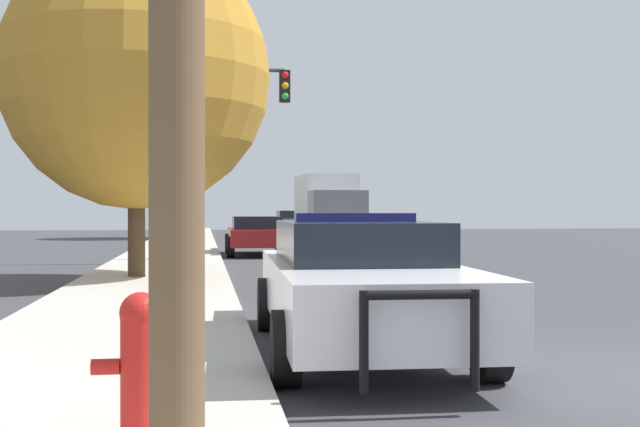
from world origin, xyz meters
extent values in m
cube|color=#BCB7AD|center=(-5.10, 0.00, 0.07)|extent=(3.00, 110.00, 0.13)
cube|color=white|center=(-2.51, 1.71, 0.63)|extent=(1.97, 5.20, 0.62)
cube|color=black|center=(-2.50, 1.96, 1.15)|extent=(1.64, 2.72, 0.42)
cylinder|color=black|center=(-1.68, 0.08, 0.32)|extent=(0.26, 0.66, 0.65)
cylinder|color=black|center=(-3.45, 0.14, 0.32)|extent=(0.26, 0.66, 0.65)
cylinder|color=black|center=(-1.58, 3.27, 0.32)|extent=(0.26, 0.66, 0.65)
cylinder|color=black|center=(-3.34, 3.33, 0.32)|extent=(0.26, 0.66, 0.65)
cylinder|color=black|center=(-2.19, -1.00, 0.55)|extent=(0.07, 0.07, 0.74)
cylinder|color=black|center=(-3.00, -0.97, 0.55)|extent=(0.07, 0.07, 0.74)
cylinder|color=black|center=(-2.60, -0.99, 0.88)|extent=(0.86, 0.10, 0.07)
cube|color=navy|center=(-2.50, 1.96, 1.41)|extent=(1.30, 0.24, 0.09)
cube|color=navy|center=(-1.60, 1.68, 0.67)|extent=(0.13, 3.70, 0.17)
cylinder|color=red|center=(-4.50, -1.68, 0.49)|extent=(0.24, 0.24, 0.71)
sphere|color=red|center=(-4.50, -1.68, 0.87)|extent=(0.25, 0.25, 0.25)
cylinder|color=red|center=(-4.71, -1.68, 0.56)|extent=(0.17, 0.09, 0.09)
cylinder|color=red|center=(-4.30, -1.68, 0.56)|extent=(0.17, 0.09, 0.09)
cylinder|color=#424247|center=(-5.17, 16.10, 2.87)|extent=(0.16, 0.16, 5.48)
cylinder|color=#424247|center=(-3.50, 16.10, 5.46)|extent=(3.33, 0.11, 0.11)
cube|color=black|center=(-1.83, 16.10, 5.01)|extent=(0.30, 0.24, 0.90)
sphere|color=red|center=(-1.83, 15.97, 5.31)|extent=(0.20, 0.20, 0.20)
sphere|color=orange|center=(-1.83, 15.97, 5.01)|extent=(0.20, 0.20, 0.20)
sphere|color=green|center=(-1.83, 15.97, 4.71)|extent=(0.20, 0.20, 0.20)
cube|color=#B7B7BC|center=(1.75, 29.31, 0.64)|extent=(2.11, 4.21, 0.56)
cube|color=black|center=(1.73, 29.51, 1.12)|extent=(1.70, 2.24, 0.41)
cylinder|color=black|center=(2.72, 28.12, 0.36)|extent=(0.30, 0.73, 0.71)
cylinder|color=black|center=(0.99, 27.98, 0.36)|extent=(0.30, 0.73, 0.71)
cylinder|color=black|center=(2.51, 30.64, 0.36)|extent=(0.30, 0.73, 0.71)
cylinder|color=black|center=(0.78, 30.49, 0.36)|extent=(0.30, 0.73, 0.71)
cube|color=slate|center=(1.22, 43.28, 0.66)|extent=(1.68, 4.41, 0.65)
cube|color=black|center=(1.22, 43.06, 1.22)|extent=(1.44, 2.30, 0.48)
cylinder|color=black|center=(0.40, 44.65, 0.34)|extent=(0.24, 0.67, 0.67)
cylinder|color=black|center=(2.04, 44.65, 0.34)|extent=(0.24, 0.67, 0.67)
cylinder|color=black|center=(0.40, 41.92, 0.34)|extent=(0.24, 0.67, 0.67)
cylinder|color=black|center=(2.04, 41.91, 0.34)|extent=(0.24, 0.67, 0.67)
cube|color=maroon|center=(-2.39, 20.01, 0.61)|extent=(1.84, 4.65, 0.54)
cube|color=black|center=(-2.39, 19.78, 1.08)|extent=(1.56, 2.43, 0.41)
cylinder|color=black|center=(-3.25, 21.45, 0.34)|extent=(0.25, 0.67, 0.67)
cylinder|color=black|center=(-1.50, 21.44, 0.34)|extent=(0.25, 0.67, 0.67)
cylinder|color=black|center=(-3.28, 18.58, 0.34)|extent=(0.25, 0.67, 0.67)
cylinder|color=black|center=(-1.52, 18.56, 0.34)|extent=(0.25, 0.67, 0.67)
cube|color=slate|center=(1.80, 28.57, 1.41)|extent=(2.46, 1.91, 1.89)
cube|color=white|center=(1.76, 31.93, 1.82)|extent=(2.49, 4.87, 2.70)
cylinder|color=black|center=(2.99, 28.77, 0.47)|extent=(0.29, 0.94, 0.94)
cylinder|color=black|center=(0.60, 28.74, 0.47)|extent=(0.29, 0.94, 0.94)
cylinder|color=black|center=(2.95, 32.85, 0.47)|extent=(0.29, 0.94, 0.94)
cylinder|color=black|center=(0.56, 32.83, 0.47)|extent=(0.29, 0.94, 0.94)
cylinder|color=#4C3823|center=(-5.48, 10.23, 1.43)|extent=(0.35, 0.35, 2.60)
sphere|color=#B77F28|center=(-5.48, 10.23, 4.24)|extent=(5.49, 5.49, 5.49)
cylinder|color=#4C3823|center=(-4.85, 36.20, 2.10)|extent=(0.44, 0.44, 3.95)
sphere|color=#B77F28|center=(-4.85, 36.20, 5.51)|extent=(5.22, 5.22, 5.22)
camera|label=1|loc=(-4.14, -6.55, 1.48)|focal=45.00mm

